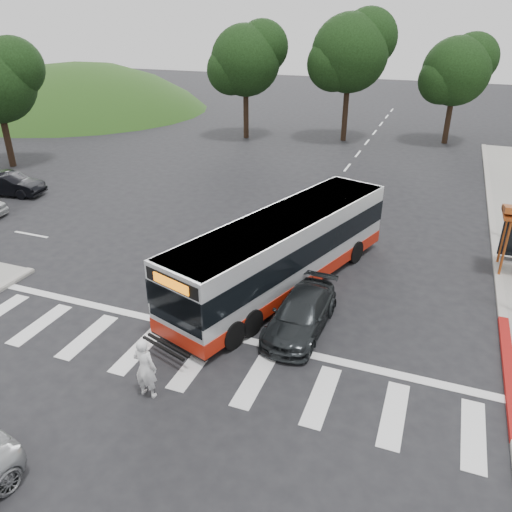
% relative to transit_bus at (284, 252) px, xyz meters
% --- Properties ---
extents(ground, '(140.00, 140.00, 0.00)m').
position_rel_transit_bus_xyz_m(ground, '(-1.02, -0.62, -1.46)').
color(ground, black).
rests_on(ground, ground).
extents(curb_east, '(0.30, 40.00, 0.15)m').
position_rel_transit_bus_xyz_m(curb_east, '(7.98, 7.38, -1.38)').
color(curb_east, '#9E9991').
rests_on(curb_east, ground).
extents(curb_east_red, '(0.32, 6.00, 0.15)m').
position_rel_transit_bus_xyz_m(curb_east_red, '(7.98, -2.62, -1.38)').
color(curb_east_red, maroon).
rests_on(curb_east_red, ground).
extents(hillside_nw, '(44.00, 44.00, 10.00)m').
position_rel_transit_bus_xyz_m(hillside_nw, '(-33.02, 29.38, -1.46)').
color(hillside_nw, '#264416').
rests_on(hillside_nw, ground).
extents(crosswalk_ladder, '(18.00, 2.60, 0.01)m').
position_rel_transit_bus_xyz_m(crosswalk_ladder, '(-1.02, -5.62, -1.45)').
color(crosswalk_ladder, silver).
rests_on(crosswalk_ladder, ground).
extents(tree_north_a, '(6.60, 6.15, 10.17)m').
position_rel_transit_bus_xyz_m(tree_north_a, '(-2.93, 25.45, 5.47)').
color(tree_north_a, black).
rests_on(tree_north_a, ground).
extents(tree_north_b, '(5.72, 5.33, 8.43)m').
position_rel_transit_bus_xyz_m(tree_north_b, '(5.06, 27.44, 4.21)').
color(tree_north_b, black).
rests_on(tree_north_b, ground).
extents(tree_north_c, '(6.16, 5.74, 9.30)m').
position_rel_transit_bus_xyz_m(tree_north_c, '(-10.94, 23.44, 4.84)').
color(tree_north_c, black).
rests_on(tree_north_c, ground).
extents(transit_bus, '(5.85, 11.47, 2.91)m').
position_rel_transit_bus_xyz_m(transit_bus, '(0.00, 0.00, 0.00)').
color(transit_bus, silver).
rests_on(transit_bus, ground).
extents(pedestrian, '(0.70, 0.47, 1.90)m').
position_rel_transit_bus_xyz_m(pedestrian, '(-1.61, -7.32, -0.51)').
color(pedestrian, white).
rests_on(pedestrian, ground).
extents(dark_sedan, '(1.86, 4.27, 1.22)m').
position_rel_transit_bus_xyz_m(dark_sedan, '(1.48, -2.66, -0.84)').
color(dark_sedan, '#212527').
rests_on(dark_sedan, ground).
extents(west_car_black, '(4.21, 1.99, 1.33)m').
position_rel_transit_bus_xyz_m(west_car_black, '(-18.43, 4.60, -0.79)').
color(west_car_black, black).
rests_on(west_car_black, ground).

